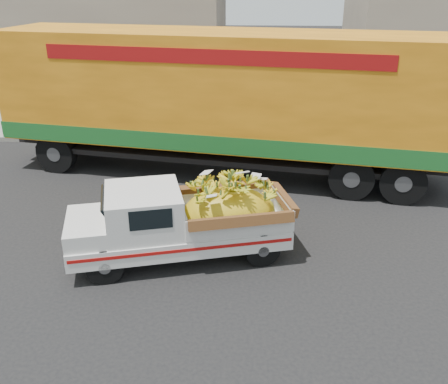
{
  "coord_description": "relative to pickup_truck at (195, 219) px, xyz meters",
  "views": [
    {
      "loc": [
        2.62,
        -8.21,
        5.09
      ],
      "look_at": [
        2.02,
        1.13,
        1.01
      ],
      "focal_mm": 40.0,
      "sensor_mm": 36.0,
      "label": 1
    }
  ],
  "objects": [
    {
      "name": "sidewalk",
      "position": [
        -1.52,
        9.07,
        -0.71
      ],
      "size": [
        60.0,
        4.0,
        0.14
      ],
      "primitive_type": "cube",
      "color": "gray",
      "rests_on": "ground"
    },
    {
      "name": "pickup_truck",
      "position": [
        0.0,
        0.0,
        0.0
      ],
      "size": [
        4.4,
        2.57,
        1.46
      ],
      "rotation": [
        0.0,
        0.0,
        0.27
      ],
      "color": "black",
      "rests_on": "ground"
    },
    {
      "name": "semi_trailer",
      "position": [
        0.23,
        4.51,
        1.34
      ],
      "size": [
        12.08,
        4.47,
        3.8
      ],
      "rotation": [
        0.0,
        0.0,
        -0.17
      ],
      "color": "black",
      "rests_on": "ground"
    },
    {
      "name": "building_left",
      "position": [
        -9.52,
        14.97,
        1.72
      ],
      "size": [
        18.0,
        6.0,
        5.0
      ],
      "primitive_type": "cube",
      "color": "gray",
      "rests_on": "ground"
    },
    {
      "name": "curb",
      "position": [
        -1.52,
        6.97,
        -0.71
      ],
      "size": [
        60.0,
        0.25,
        0.15
      ],
      "primitive_type": "cube",
      "color": "gray",
      "rests_on": "ground"
    },
    {
      "name": "ground",
      "position": [
        -1.52,
        -0.33,
        -0.78
      ],
      "size": [
        100.0,
        100.0,
        0.0
      ],
      "primitive_type": "plane",
      "color": "black",
      "rests_on": "ground"
    }
  ]
}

